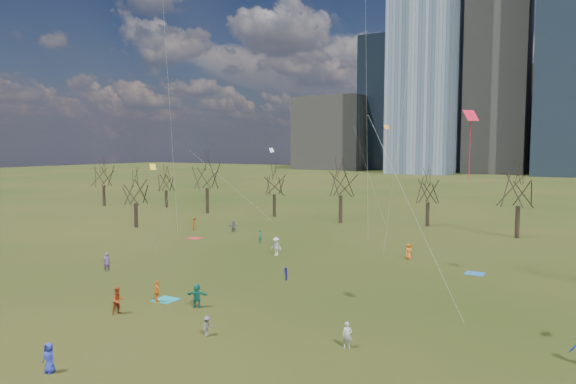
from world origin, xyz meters
The scene contains 20 objects.
ground centered at (0.00, 0.00, 0.00)m, with size 500.00×500.00×0.00m, color black.
downtown_skyline centered at (-2.43, 210.64, 39.01)m, with size 212.50×78.00×118.00m.
bare_tree_row centered at (-0.09, 37.22, 6.12)m, with size 113.04×29.80×9.50m.
blanket_teal centered at (-2.57, -1.57, 0.01)m, with size 1.60×1.50×0.03m, color teal.
blanket_navy centered at (15.68, 17.78, 0.01)m, with size 1.60×1.50×0.03m, color #225CA2.
blanket_crimson centered at (-17.29, 19.30, 0.01)m, with size 1.60×1.50×0.03m, color red.
person_0 centered at (0.91, -13.52, 0.76)m, with size 0.74×0.48×1.52m, color #2732A9.
person_1 centered at (12.49, -3.33, 0.73)m, with size 0.53×0.35×1.46m, color silver.
person_2 centered at (-3.11, -5.50, 0.92)m, with size 0.89×0.70×1.84m, color #A43A17.
person_3 centered at (4.56, -5.72, 0.59)m, with size 0.77×0.44×1.18m, color slate.
person_4 centered at (-2.72, -2.29, 0.79)m, with size 0.92×0.38×1.58m, color orange.
person_5 centered at (0.56, -1.81, 0.84)m, with size 1.56×0.50×1.69m, color #197465.
person_7 centered at (-13.29, 2.37, 0.85)m, with size 0.62×0.41×1.71m, color #6D468C.
person_8 centered at (2.27, 7.58, 0.55)m, with size 0.53×0.42×1.10m, color #3125A3.
person_9 centered at (-3.43, 15.55, 0.96)m, with size 1.24×0.71×1.91m, color silver.
person_11 centered at (-15.79, 25.33, 0.79)m, with size 1.46×0.46×1.57m, color slate.
person_12 centered at (8.88, 20.74, 0.78)m, with size 0.76×0.50×1.56m, color orange.
person_13 centered at (-8.55, 20.56, 0.79)m, with size 0.58×0.38×1.58m, color #1A7554.
person_14 centered at (-21.39, 24.23, 0.82)m, with size 0.80×0.62×1.65m, color orange.
kites_airborne centered at (6.68, 15.06, 14.44)m, with size 66.13×42.01×31.98m.
Camera 1 is at (23.28, -28.98, 11.14)m, focal length 32.00 mm.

